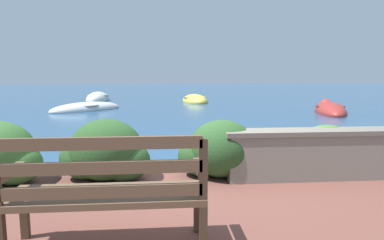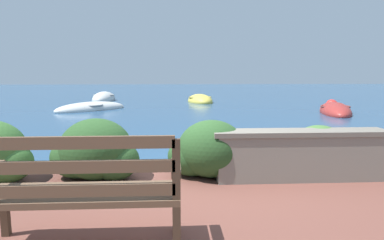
# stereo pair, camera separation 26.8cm
# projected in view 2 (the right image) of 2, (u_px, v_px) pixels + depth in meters

# --- Properties ---
(ground_plane) EXTENTS (80.00, 80.00, 0.00)m
(ground_plane) POSITION_uv_depth(u_px,v_px,m) (197.00, 184.00, 4.90)
(ground_plane) COLOR navy
(park_bench) EXTENTS (1.51, 0.48, 0.93)m
(park_bench) POSITION_uv_depth(u_px,v_px,m) (82.00, 189.00, 2.61)
(park_bench) COLOR #433123
(park_bench) RESTS_ON patio_terrace
(stone_wall) EXTENTS (2.23, 0.39, 0.64)m
(stone_wall) POSITION_uv_depth(u_px,v_px,m) (300.00, 155.00, 4.37)
(stone_wall) COLOR gray
(stone_wall) RESTS_ON patio_terrace
(hedge_clump_left) EXTENTS (1.16, 0.83, 0.79)m
(hedge_clump_left) POSITION_uv_depth(u_px,v_px,m) (95.00, 153.00, 4.39)
(hedge_clump_left) COLOR #284C23
(hedge_clump_left) RESTS_ON patio_terrace
(hedge_clump_centre) EXTENTS (1.11, 0.80, 0.75)m
(hedge_clump_centre) POSITION_uv_depth(u_px,v_px,m) (210.00, 152.00, 4.49)
(hedge_clump_centre) COLOR #284C23
(hedge_clump_centre) RESTS_ON patio_terrace
(hedge_clump_right) EXTENTS (0.98, 0.70, 0.66)m
(hedge_clump_right) POSITION_uv_depth(u_px,v_px,m) (317.00, 153.00, 4.63)
(hedge_clump_right) COLOR #426B33
(hedge_clump_right) RESTS_ON patio_terrace
(rowboat_nearest) EXTENTS (1.96, 3.34, 0.73)m
(rowboat_nearest) POSITION_uv_depth(u_px,v_px,m) (335.00, 111.00, 13.33)
(rowboat_nearest) COLOR #9E2D28
(rowboat_nearest) RESTS_ON ground_plane
(rowboat_mid) EXTENTS (3.08, 2.94, 0.61)m
(rowboat_mid) POSITION_uv_depth(u_px,v_px,m) (91.00, 109.00, 14.40)
(rowboat_mid) COLOR silver
(rowboat_mid) RESTS_ON ground_plane
(rowboat_far) EXTENTS (1.62, 2.49, 0.76)m
(rowboat_far) POSITION_uv_depth(u_px,v_px,m) (200.00, 101.00, 18.06)
(rowboat_far) COLOR #DBC64C
(rowboat_far) RESTS_ON ground_plane
(rowboat_outer) EXTENTS (1.29, 2.55, 0.89)m
(rowboat_outer) POSITION_uv_depth(u_px,v_px,m) (104.00, 99.00, 19.04)
(rowboat_outer) COLOR silver
(rowboat_outer) RESTS_ON ground_plane
(mooring_buoy) EXTENTS (0.59, 0.59, 0.54)m
(mooring_buoy) POSITION_uv_depth(u_px,v_px,m) (332.00, 105.00, 15.49)
(mooring_buoy) COLOR red
(mooring_buoy) RESTS_ON ground_plane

